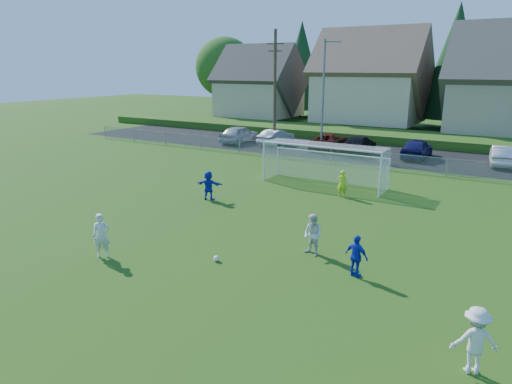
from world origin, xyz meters
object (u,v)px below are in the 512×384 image
(player_white_a, at_px, (101,236))
(player_white_c, at_px, (475,340))
(car_f, at_px, (502,156))
(car_c, at_px, (329,141))
(soccer_ball, at_px, (216,259))
(player_blue_a, at_px, (356,256))
(car_a, at_px, (239,134))
(car_b, at_px, (276,137))
(car_d, at_px, (359,144))
(goalkeeper, at_px, (342,184))
(player_white_b, at_px, (313,235))
(player_blue_b, at_px, (209,185))
(car_e, at_px, (417,148))
(soccer_goal, at_px, (325,158))

(player_white_a, xyz_separation_m, player_white_c, (12.64, -0.16, -0.02))
(car_f, bearing_deg, car_c, -6.05)
(soccer_ball, xyz_separation_m, player_white_a, (-3.87, -1.86, 0.73))
(soccer_ball, relative_size, player_blue_a, 0.15)
(car_c, bearing_deg, car_a, 3.21)
(car_b, bearing_deg, car_d, -177.32)
(car_b, bearing_deg, car_f, -173.87)
(player_white_a, bearing_deg, player_blue_a, -19.59)
(car_b, bearing_deg, player_white_c, 131.98)
(soccer_ball, distance_m, goalkeeper, 10.62)
(soccer_ball, bearing_deg, player_white_c, -12.93)
(goalkeeper, bearing_deg, car_d, -92.53)
(player_white_b, height_order, player_white_c, player_white_c)
(player_white_b, bearing_deg, car_d, 122.40)
(player_white_b, height_order, car_b, player_white_b)
(player_white_a, xyz_separation_m, player_white_b, (6.63, 4.23, -0.04))
(car_c, bearing_deg, car_b, -1.51)
(goalkeeper, xyz_separation_m, car_b, (-11.46, 13.48, -0.05))
(player_blue_a, bearing_deg, player_blue_b, -11.47)
(car_f, bearing_deg, player_white_b, 71.01)
(car_b, height_order, car_f, car_f)
(player_blue_b, bearing_deg, car_f, -138.60)
(player_blue_a, height_order, goalkeeper, goalkeeper)
(car_a, distance_m, car_c, 8.61)
(soccer_ball, relative_size, player_blue_b, 0.14)
(soccer_ball, relative_size, player_white_b, 0.14)
(player_blue_a, relative_size, car_a, 0.31)
(player_blue_a, distance_m, car_f, 23.08)
(car_e, bearing_deg, soccer_goal, 75.25)
(player_white_a, distance_m, car_a, 27.05)
(car_a, relative_size, car_e, 1.04)
(player_blue_a, distance_m, car_d, 23.49)
(player_white_a, relative_size, goalkeeper, 1.14)
(player_white_a, xyz_separation_m, car_b, (-6.77, 25.91, -0.15))
(car_e, bearing_deg, car_b, -0.57)
(player_white_a, relative_size, car_c, 0.33)
(soccer_ball, distance_m, car_d, 23.85)
(player_white_a, xyz_separation_m, goalkeeper, (4.68, 12.43, -0.11))
(soccer_ball, relative_size, car_c, 0.04)
(goalkeeper, relative_size, car_c, 0.29)
(soccer_goal, bearing_deg, player_white_a, -100.91)
(car_c, xyz_separation_m, soccer_goal, (4.48, -11.64, 0.93))
(player_white_c, distance_m, car_e, 26.93)
(player_blue_a, relative_size, goalkeeper, 1.00)
(soccer_goal, bearing_deg, car_e, 75.60)
(soccer_ball, distance_m, car_b, 26.31)
(car_a, distance_m, car_b, 3.57)
(player_white_a, relative_size, car_e, 0.37)
(goalkeeper, bearing_deg, player_white_a, 51.75)
(soccer_goal, bearing_deg, car_b, 130.01)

